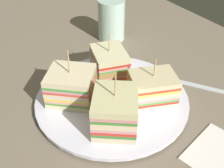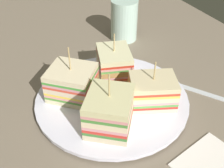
{
  "view_description": "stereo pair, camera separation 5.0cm",
  "coord_description": "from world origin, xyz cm",
  "views": [
    {
      "loc": [
        33.3,
        -21.29,
        34.76
      ],
      "look_at": [
        0.0,
        0.0,
        4.22
      ],
      "focal_mm": 44.91,
      "sensor_mm": 36.0,
      "label": 1
    },
    {
      "loc": [
        35.72,
        -16.93,
        34.76
      ],
      "look_at": [
        0.0,
        0.0,
        4.22
      ],
      "focal_mm": 44.91,
      "sensor_mm": 36.0,
      "label": 2
    }
  ],
  "objects": [
    {
      "name": "sandwich_wedge_1",
      "position": [
        -3.6,
        -6.24,
        4.07
      ],
      "size": [
        10.62,
        10.7,
        10.16
      ],
      "rotation": [
        0.0,
        0.0,
        7.14
      ],
      "color": "beige",
      "rests_on": "plate"
    },
    {
      "name": "ground_plane",
      "position": [
        0.0,
        0.0,
        -0.9
      ],
      "size": [
        129.14,
        85.52,
        1.8
      ],
      "primitive_type": "cube",
      "color": "#786956"
    },
    {
      "name": "sandwich_wedge_2",
      "position": [
        6.33,
        -3.45,
        4.36
      ],
      "size": [
        10.5,
        10.28,
        10.39
      ],
      "rotation": [
        0.0,
        0.0,
        8.79
      ],
      "color": "beige",
      "rests_on": "plate"
    },
    {
      "name": "drinking_glass",
      "position": [
        -21.16,
        13.34,
        4.28
      ],
      "size": [
        6.62,
        6.62,
        10.06
      ],
      "color": "silver",
      "rests_on": "ground_plane"
    },
    {
      "name": "plate",
      "position": [
        0.0,
        0.0,
        0.74
      ],
      "size": [
        28.14,
        28.14,
        1.22
      ],
      "color": "white",
      "rests_on": "ground_plane"
    },
    {
      "name": "sandwich_wedge_3",
      "position": [
        4.39,
        5.72,
        3.81
      ],
      "size": [
        8.59,
        9.65,
        8.64
      ],
      "rotation": [
        0.0,
        0.0,
        10.63
      ],
      "color": "beige",
      "rests_on": "plate"
    },
    {
      "name": "sandwich_wedge_0",
      "position": [
        -6.32,
        3.46,
        3.94
      ],
      "size": [
        9.39,
        8.19,
        9.16
      ],
      "rotation": [
        0.0,
        0.0,
        6.0
      ],
      "color": "beige",
      "rests_on": "plate"
    },
    {
      "name": "chip_pile",
      "position": [
        0.2,
        0.61,
        2.03
      ],
      "size": [
        6.73,
        6.67,
        1.7
      ],
      "color": "#F1CE76",
      "rests_on": "plate"
    }
  ]
}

